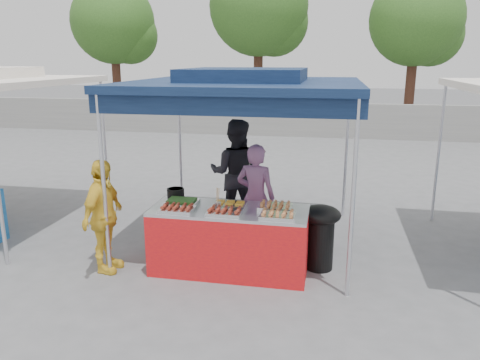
% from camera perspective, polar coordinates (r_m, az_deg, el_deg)
% --- Properties ---
extents(ground_plane, '(80.00, 80.00, 0.00)m').
position_cam_1_polar(ground_plane, '(6.37, -1.06, -10.53)').
color(ground_plane, slate).
extents(back_wall, '(40.00, 0.25, 1.20)m').
position_cam_1_polar(back_wall, '(16.81, 6.90, 7.32)').
color(back_wall, gray).
rests_on(back_wall, ground_plane).
extents(main_canopy, '(3.20, 3.20, 2.57)m').
position_cam_1_polar(main_canopy, '(6.72, 0.62, 11.74)').
color(main_canopy, silver).
rests_on(main_canopy, ground_plane).
extents(tree_0, '(3.48, 3.42, 5.87)m').
position_cam_1_polar(tree_0, '(21.03, -14.76, 17.73)').
color(tree_0, '#46261B').
rests_on(tree_0, ground_plane).
extents(tree_1, '(3.83, 3.83, 6.58)m').
position_cam_1_polar(tree_1, '(19.33, 2.78, 19.94)').
color(tree_1, '#46261B').
rests_on(tree_1, ground_plane).
extents(tree_2, '(3.41, 3.34, 5.73)m').
position_cam_1_polar(tree_2, '(19.04, 21.07, 17.34)').
color(tree_2, '#46261B').
rests_on(tree_2, ground_plane).
extents(vendor_table, '(2.00, 0.80, 0.85)m').
position_cam_1_polar(vendor_table, '(6.11, -1.27, -7.32)').
color(vendor_table, red).
rests_on(vendor_table, ground_plane).
extents(food_tray_fl, '(0.42, 0.30, 0.07)m').
position_cam_1_polar(food_tray_fl, '(5.89, -7.67, -3.53)').
color(food_tray_fl, silver).
rests_on(food_tray_fl, vendor_table).
extents(food_tray_fm, '(0.42, 0.30, 0.07)m').
position_cam_1_polar(food_tray_fm, '(5.73, -1.90, -3.93)').
color(food_tray_fm, silver).
rests_on(food_tray_fm, vendor_table).
extents(food_tray_fr, '(0.42, 0.30, 0.07)m').
position_cam_1_polar(food_tray_fr, '(5.63, 4.62, -4.33)').
color(food_tray_fr, silver).
rests_on(food_tray_fr, vendor_table).
extents(food_tray_bl, '(0.42, 0.30, 0.07)m').
position_cam_1_polar(food_tray_bl, '(6.17, -7.11, -2.69)').
color(food_tray_bl, silver).
rests_on(food_tray_bl, vendor_table).
extents(food_tray_bm, '(0.42, 0.30, 0.07)m').
position_cam_1_polar(food_tray_bm, '(6.03, -1.24, -2.99)').
color(food_tray_bm, silver).
rests_on(food_tray_bm, vendor_table).
extents(food_tray_br, '(0.42, 0.30, 0.07)m').
position_cam_1_polar(food_tray_br, '(5.95, 4.29, -3.25)').
color(food_tray_br, silver).
rests_on(food_tray_br, vendor_table).
extents(cooking_pot, '(0.23, 0.23, 0.14)m').
position_cam_1_polar(cooking_pot, '(6.45, -7.85, -1.62)').
color(cooking_pot, black).
rests_on(cooking_pot, vendor_table).
extents(skewer_cup, '(0.08, 0.08, 0.10)m').
position_cam_1_polar(skewer_cup, '(5.90, -2.72, -3.20)').
color(skewer_cup, silver).
rests_on(skewer_cup, vendor_table).
extents(wok_burner, '(0.52, 0.52, 0.87)m').
position_cam_1_polar(wok_burner, '(6.23, 9.77, -6.21)').
color(wok_burner, black).
rests_on(wok_burner, ground_plane).
extents(crate_left, '(0.46, 0.32, 0.28)m').
position_cam_1_polar(crate_left, '(6.95, -3.35, -7.09)').
color(crate_left, '#1542AF').
rests_on(crate_left, ground_plane).
extents(crate_right, '(0.53, 0.37, 0.32)m').
position_cam_1_polar(crate_right, '(6.81, 2.10, -7.36)').
color(crate_right, '#1542AF').
rests_on(crate_right, ground_plane).
extents(crate_stacked, '(0.50, 0.35, 0.30)m').
position_cam_1_polar(crate_stacked, '(6.70, 2.13, -4.90)').
color(crate_stacked, '#1542AF').
rests_on(crate_stacked, crate_right).
extents(vendor_woman, '(0.62, 0.46, 1.55)m').
position_cam_1_polar(vendor_woman, '(6.71, 1.93, -2.10)').
color(vendor_woman, '#945E8B').
rests_on(vendor_woman, ground_plane).
extents(helper_man, '(0.89, 0.71, 1.77)m').
position_cam_1_polar(helper_man, '(7.65, -0.54, 0.84)').
color(helper_man, black).
rests_on(helper_man, ground_plane).
extents(customer_person, '(0.41, 0.89, 1.49)m').
position_cam_1_polar(customer_person, '(6.25, -16.32, -4.30)').
color(customer_person, yellow).
rests_on(customer_person, ground_plane).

